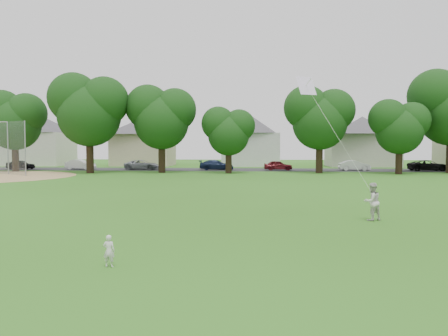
{
  "coord_description": "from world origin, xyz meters",
  "views": [
    {
      "loc": [
        0.7,
        -12.21,
        3.05
      ],
      "look_at": [
        -0.33,
        2.0,
        2.3
      ],
      "focal_mm": 35.0,
      "sensor_mm": 36.0,
      "label": 1
    }
  ],
  "objects": [
    {
      "name": "house_row",
      "position": [
        1.59,
        52.0,
        4.59
      ],
      "size": [
        77.22,
        14.24,
        9.16
      ],
      "color": "silver",
      "rests_on": "ground"
    },
    {
      "name": "kite",
      "position": [
        4.05,
        5.56,
        3.26
      ],
      "size": [
        1.85,
        0.75,
        5.09
      ],
      "color": "silver",
      "rests_on": "ground"
    },
    {
      "name": "street",
      "position": [
        0.0,
        42.0,
        0.01
      ],
      "size": [
        90.0,
        7.0,
        0.01
      ],
      "primitive_type": "cube",
      "color": "#2D2D30",
      "rests_on": "ground"
    },
    {
      "name": "older_boy",
      "position": [
        5.4,
        5.66,
        0.77
      ],
      "size": [
        0.92,
        0.84,
        1.54
      ],
      "primitive_type": "imported",
      "rotation": [
        0.0,
        0.0,
        3.58
      ],
      "color": "beige",
      "rests_on": "ground"
    },
    {
      "name": "toddler",
      "position": [
        -2.95,
        -1.68,
        0.41
      ],
      "size": [
        0.31,
        0.21,
        0.82
      ],
      "primitive_type": "imported",
      "rotation": [
        0.0,
        0.0,
        3.1
      ],
      "color": "silver",
      "rests_on": "ground"
    },
    {
      "name": "ground",
      "position": [
        0.0,
        0.0,
        0.0
      ],
      "size": [
        160.0,
        160.0,
        0.0
      ],
      "primitive_type": "plane",
      "color": "#2A5B14",
      "rests_on": "ground"
    },
    {
      "name": "tree_row",
      "position": [
        0.18,
        35.99,
        6.7
      ],
      "size": [
        82.4,
        10.06,
        11.62
      ],
      "color": "black",
      "rests_on": "ground"
    },
    {
      "name": "parked_cars",
      "position": [
        2.57,
        41.0,
        0.62
      ],
      "size": [
        63.71,
        2.3,
        1.26
      ],
      "color": "black",
      "rests_on": "ground"
    }
  ]
}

